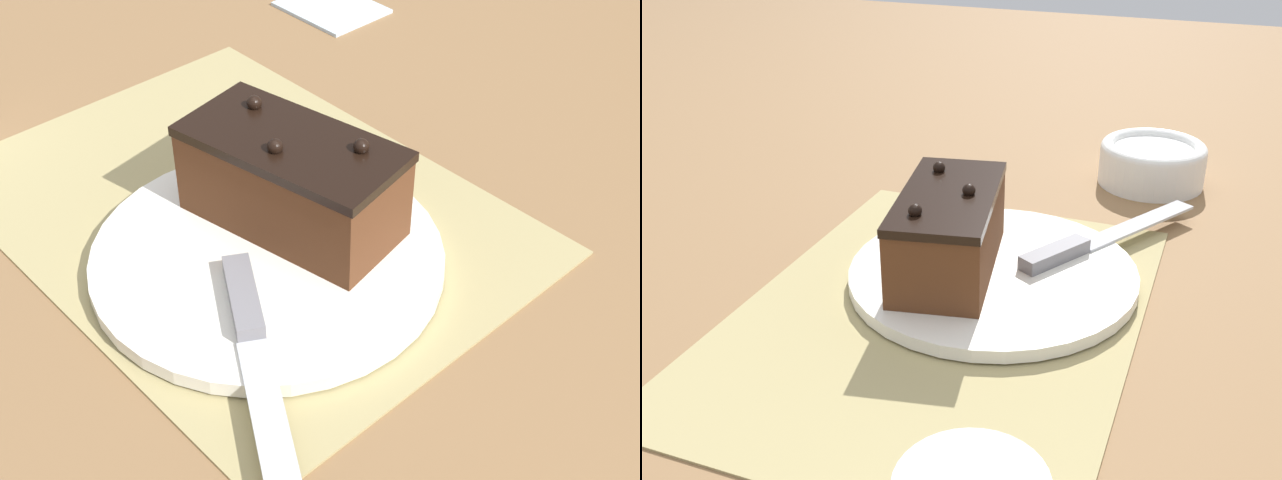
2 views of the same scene
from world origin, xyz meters
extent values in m
plane|color=olive|center=(0.00, 0.00, 0.00)|extent=(3.00, 3.00, 0.00)
cube|color=tan|center=(0.00, 0.00, 0.00)|extent=(0.46, 0.34, 0.00)
cylinder|color=white|center=(0.07, -0.03, 0.01)|extent=(0.27, 0.27, 0.01)
cube|color=#512D19|center=(0.05, 0.01, 0.05)|extent=(0.18, 0.11, 0.07)
cube|color=black|center=(0.05, 0.01, 0.09)|extent=(0.18, 0.11, 0.01)
sphere|color=black|center=(0.00, 0.02, 0.10)|extent=(0.01, 0.01, 0.01)
sphere|color=black|center=(0.06, -0.01, 0.10)|extent=(0.01, 0.01, 0.01)
sphere|color=black|center=(0.10, 0.04, 0.10)|extent=(0.01, 0.01, 0.01)
cube|color=slate|center=(0.10, -0.08, 0.02)|extent=(0.08, 0.06, 0.01)
cube|color=#B7BABF|center=(0.21, -0.14, 0.02)|extent=(0.15, 0.10, 0.00)
cube|color=silver|center=(-0.22, 0.32, 0.00)|extent=(0.11, 0.09, 0.01)
camera|label=1|loc=(0.47, -0.35, 0.46)|focal=50.00mm
camera|label=2|loc=(-0.52, -0.22, 0.35)|focal=42.00mm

